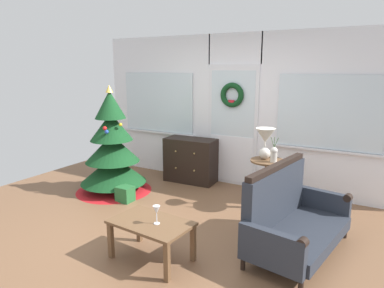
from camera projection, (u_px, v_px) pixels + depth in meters
The scene contains 11 objects.
ground_plane at pixel (167, 229), 4.35m from camera, with size 6.76×6.76×0.00m, color brown.
back_wall_with_door at pixel (234, 111), 5.85m from camera, with size 5.20×0.19×2.55m.
christmas_tree at pixel (112, 154), 5.59m from camera, with size 1.23×1.23×1.73m.
dresser_cabinet at pixel (191, 160), 6.11m from camera, with size 0.92×0.47×0.78m.
settee_sofa at pixel (291, 218), 3.79m from camera, with size 0.93×1.56×0.96m.
side_table at pixel (267, 175), 4.87m from camera, with size 0.50×0.48×0.73m.
table_lamp at pixel (265, 139), 4.82m from camera, with size 0.28×0.28×0.44m.
flower_vase at pixel (274, 154), 4.70m from camera, with size 0.11×0.10×0.35m.
coffee_table at pixel (151, 227), 3.59m from camera, with size 0.88×0.59×0.43m.
wine_glass at pixel (157, 211), 3.50m from camera, with size 0.08×0.08×0.20m.
gift_box at pixel (125, 194), 5.24m from camera, with size 0.24×0.21×0.24m, color #266633.
Camera 1 is at (2.24, -3.35, 1.99)m, focal length 32.24 mm.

